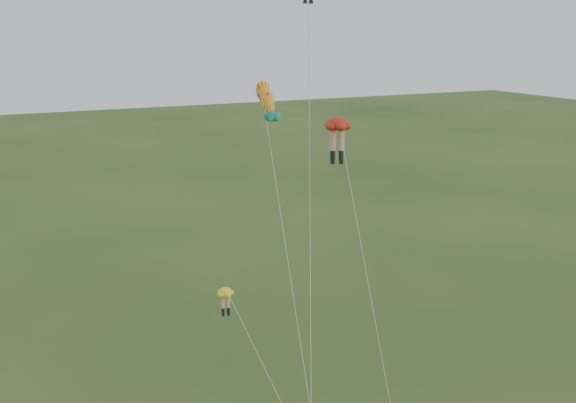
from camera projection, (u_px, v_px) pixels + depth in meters
name	position (u px, v px, depth m)	size (l,w,h in m)	color
legs_kite_red_mid	(338.00, 130.00, 36.77)	(2.10, 8.94, 15.92)	#B22612
legs_kite_yellow	(229.00, 301.00, 34.20)	(2.70, 6.73, 7.40)	yellow
fish_kite	(266.00, 100.00, 37.63)	(2.16, 10.86, 18.00)	yellow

